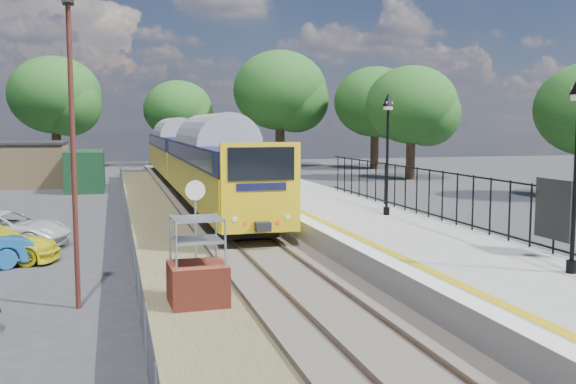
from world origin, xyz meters
name	(u,v)px	position (x,y,z in m)	size (l,w,h in m)	color
ground	(296,285)	(0.00, 0.00, 0.00)	(120.00, 120.00, 0.00)	#2D2D30
track_bed	(221,227)	(-0.47, 9.67, 0.09)	(5.90, 80.00, 0.29)	#473F38
platform	(341,220)	(4.20, 8.00, 0.45)	(5.00, 70.00, 0.90)	gray
platform_edge	(292,211)	(2.14, 8.00, 0.90)	(0.90, 70.00, 0.01)	silver
victorian_lamp_north	(388,125)	(5.30, 6.00, 4.30)	(0.44, 0.44, 4.60)	black
palisade_fence	(469,201)	(6.55, 2.24, 1.84)	(0.12, 26.00, 2.00)	black
wire_fence	(126,211)	(-4.20, 12.00, 0.60)	(0.06, 52.00, 1.20)	#999EA3
outbuilding	(20,165)	(-10.91, 31.21, 1.52)	(10.80, 10.10, 3.12)	tan
tree_line	(182,99)	(1.40, 42.00, 6.61)	(56.80, 43.80, 11.88)	#332319
train	(190,156)	(0.00, 24.64, 2.34)	(2.82, 40.83, 3.51)	gold
brick_plinth	(197,263)	(-2.81, -1.30, 1.04)	(1.39, 1.39, 2.17)	maroon
speed_sign	(195,212)	(-2.50, 1.49, 1.89)	(0.56, 0.11, 2.78)	#999EA3
carpark_lamp	(72,135)	(-5.57, -0.77, 4.09)	(0.25, 0.50, 7.18)	#52241B
car_white	(3,230)	(-8.49, 7.83, 0.64)	(2.12, 4.60, 1.28)	silver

